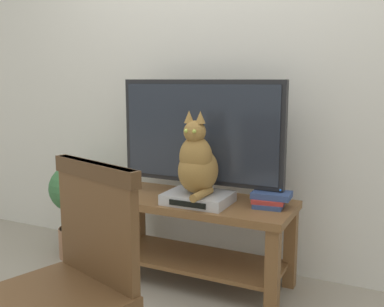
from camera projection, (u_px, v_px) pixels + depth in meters
name	position (u px, v px, depth m)	size (l,w,h in m)	color
back_wall	(231.00, 55.00, 2.88)	(7.00, 0.12, 2.80)	silver
tv_stand	(196.00, 225.00, 2.69)	(1.18, 0.50, 0.53)	brown
tv	(201.00, 136.00, 2.66)	(1.04, 0.20, 0.71)	black
media_box	(198.00, 198.00, 2.57)	(0.37, 0.29, 0.06)	#BCBCC1
cat	(197.00, 163.00, 2.52)	(0.22, 0.34, 0.48)	olive
wooden_chair	(68.00, 275.00, 1.56)	(0.59, 0.59, 0.95)	brown
book_stack	(270.00, 199.00, 2.50)	(0.22, 0.18, 0.09)	#33477A
potted_plant	(74.00, 202.00, 3.09)	(0.33, 0.33, 0.66)	#9E6B4C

